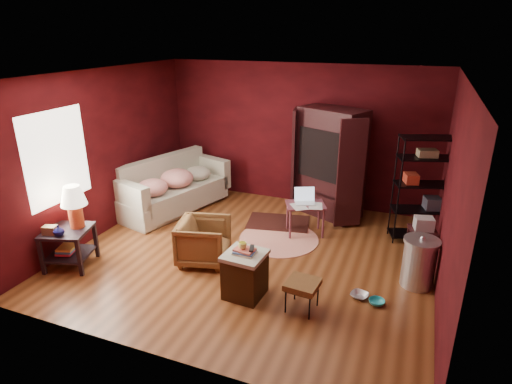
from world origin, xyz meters
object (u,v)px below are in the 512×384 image
Objects in this scene: side_table at (71,219)px; armchair at (204,239)px; laptop_desk at (305,207)px; tv_armoire at (329,161)px; sofa at (173,189)px; hamper at (245,274)px; wire_shelving at (423,185)px.

armchair is at bearing 23.51° from side_table.
armchair is 0.93× the size of laptop_desk.
tv_armoire is at bearing 46.22° from side_table.
sofa is 2.72× the size of laptop_desk.
side_table is at bearing 99.30° from armchair.
hamper is 3.23m from tv_armoire.
hamper is (2.73, 0.17, -0.42)m from side_table.
tv_armoire reaches higher than armchair.
sofa is 2.39m from side_table.
hamper is 2.14m from laptop_desk.
armchair is at bearing -94.27° from tv_armoire.
laptop_desk is (1.19, 1.51, 0.12)m from armchair.
armchair is 3.68m from wire_shelving.
armchair is 1.92m from laptop_desk.
side_table is (-0.27, -2.36, 0.32)m from sofa.
side_table is at bearing -176.40° from hamper.
armchair is 2.93m from tv_armoire.
tv_armoire is (0.42, 3.11, 0.74)m from hamper.
hamper is at bearing -137.06° from armchair.
armchair is 1.99m from side_table.
tv_armoire reaches higher than hamper.
armchair is at bearing -165.03° from wire_shelving.
wire_shelving is at bearing 51.21° from hamper.
tv_armoire is at bearing -42.64° from armchair.
tv_armoire is (3.15, 3.29, 0.32)m from side_table.
hamper is 3.41m from wire_shelving.
sofa is at bearing 83.43° from side_table.
armchair is at bearing -121.54° from sofa.
tv_armoire reaches higher than laptop_desk.
side_table is at bearing -167.23° from laptop_desk.
sofa is 3.29m from hamper.
sofa is 1.76× the size of side_table.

